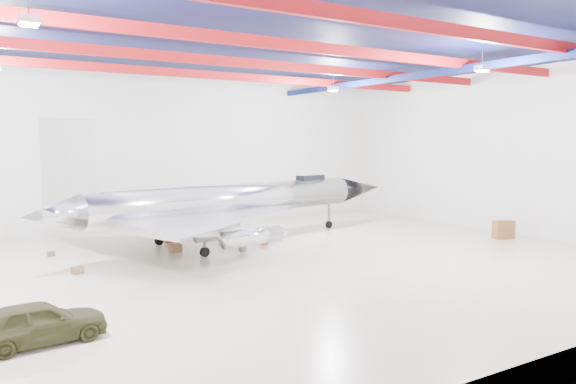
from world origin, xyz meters
TOP-DOWN VIEW (x-y plane):
  - floor at (0.00, 0.00)m, footprint 40.00×40.00m
  - wall_back at (0.00, 15.00)m, footprint 40.00×0.00m
  - wall_right at (20.00, 0.00)m, footprint 0.00×30.00m
  - ceiling at (0.00, 0.00)m, footprint 40.00×40.00m
  - ceiling_structure at (0.00, 0.00)m, footprint 39.50×29.50m
  - jet_aircraft at (2.67, 6.26)m, footprint 26.48×17.84m
  - jeep at (-10.12, -6.27)m, footprint 4.11×1.98m
  - desk at (17.90, -1.61)m, footprint 1.42×1.00m
  - crate_ply at (-7.17, 2.75)m, footprint 0.54×0.46m
  - toolbox_red at (-0.65, 8.47)m, footprint 0.52×0.47m
  - engine_drum at (1.91, 3.55)m, footprint 0.61×0.61m
  - parts_bin at (5.04, 6.78)m, footprint 0.57×0.46m
  - crate_small at (-7.52, 7.80)m, footprint 0.41×0.34m
  - tool_chest at (4.07, 4.86)m, footprint 0.55×0.55m
  - oil_barrel at (-1.38, 5.36)m, footprint 0.64×0.53m
  - spares_box at (3.10, 7.35)m, footprint 0.58×0.58m

SIDE VIEW (x-z plane):
  - floor at x=0.00m, z-range 0.00..0.00m
  - crate_small at x=-7.52m, z-range 0.00..0.26m
  - toolbox_red at x=-0.65m, z-range 0.00..0.30m
  - crate_ply at x=-7.17m, z-range 0.00..0.34m
  - parts_bin at x=5.04m, z-range 0.00..0.39m
  - spares_box at x=3.10m, z-range 0.00..0.40m
  - engine_drum at x=1.91m, z-range 0.00..0.41m
  - tool_chest at x=4.07m, z-range 0.00..0.43m
  - oil_barrel at x=-1.38m, z-range 0.00..0.43m
  - desk at x=17.90m, z-range 0.00..1.18m
  - jeep at x=-10.12m, z-range 0.00..1.35m
  - jet_aircraft at x=2.67m, z-range -1.25..6.02m
  - wall_back at x=0.00m, z-range -14.50..25.50m
  - wall_right at x=20.00m, z-range -9.50..20.50m
  - ceiling_structure at x=0.00m, z-range 9.79..10.86m
  - ceiling at x=0.00m, z-range 11.00..11.00m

